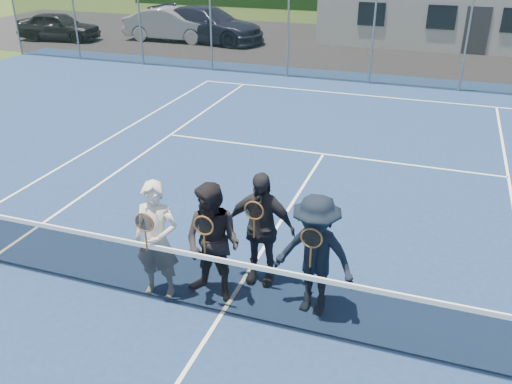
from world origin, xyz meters
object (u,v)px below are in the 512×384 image
car_c (208,25)px  car_a (59,26)px  player_c (260,228)px  player_d (315,256)px  player_a (157,240)px  player_b (213,243)px  car_b (172,25)px  tennis_net (220,284)px

car_c → car_a: bearing=114.0°
car_c → player_c: player_c is taller
player_d → player_a: bearing=-171.2°
player_a → car_a: bearing=131.0°
player_a → player_b: bearing=13.6°
car_b → tennis_net: 21.31m
car_a → car_c: bearing=-81.7°
car_b → player_a: 20.66m
car_a → player_d: bearing=-141.9°
player_b → player_d: (1.43, 0.16, -0.00)m
car_c → player_b: size_ratio=3.12×
car_a → player_b: (15.33, -16.53, 0.25)m
car_a → player_a: (14.55, -16.72, 0.25)m
player_b → player_d: bearing=6.2°
car_a → player_a: size_ratio=2.19×
tennis_net → player_d: size_ratio=6.49×
player_d → player_c: bearing=153.6°
player_d → player_b: bearing=-173.8°
tennis_net → player_c: bearing=77.2°
car_c → tennis_net: bearing=-147.6°
car_a → player_a: 22.17m
car_b → car_c: car_c is taller
player_a → player_c: same height
car_a → player_d: size_ratio=2.19×
tennis_net → player_c: player_c is taller
tennis_net → player_a: player_a is taller
player_a → tennis_net: bearing=-10.2°
car_c → player_d: size_ratio=3.12×
tennis_net → player_c: size_ratio=6.49×
car_a → car_b: bearing=-79.4°
tennis_net → car_a: bearing=132.7°
car_c → player_b: player_b is taller
car_b → player_c: player_c is taller
car_b → player_d: size_ratio=2.58×
player_a → player_d: 2.25m
car_a → player_a: bearing=-146.6°
car_a → player_b: player_b is taller
player_b → player_c: size_ratio=1.00×
car_b → player_a: size_ratio=2.58×
car_a → car_b: (5.28, 1.74, 0.09)m
player_d → car_c: bearing=117.9°
player_b → player_d: 1.44m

